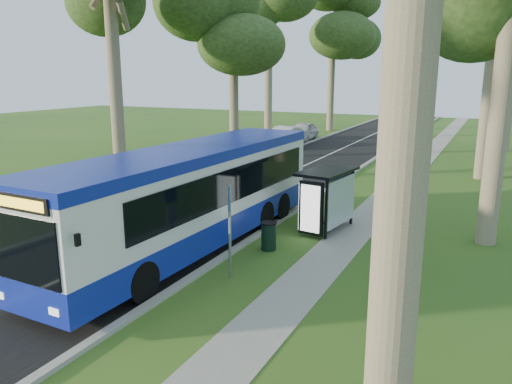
{
  "coord_description": "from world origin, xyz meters",
  "views": [
    {
      "loc": [
        7.56,
        -12.43,
        5.78
      ],
      "look_at": [
        -0.16,
        3.38,
        1.6
      ],
      "focal_mm": 35.0,
      "sensor_mm": 36.0,
      "label": 1
    }
  ],
  "objects_px": {
    "litter_bin": "(269,236)",
    "car_silver": "(284,137)",
    "bus": "(190,198)",
    "bus_shelter": "(327,190)",
    "bus_stop_sign": "(230,221)",
    "car_white": "(303,131)"
  },
  "relations": [
    {
      "from": "bus",
      "to": "car_silver",
      "type": "xyz_separation_m",
      "value": [
        -6.6,
        23.59,
        -0.96
      ]
    },
    {
      "from": "bus_stop_sign",
      "to": "car_silver",
      "type": "xyz_separation_m",
      "value": [
        -8.95,
        25.15,
        -0.89
      ]
    },
    {
      "from": "litter_bin",
      "to": "car_silver",
      "type": "bearing_deg",
      "value": 111.74
    },
    {
      "from": "bus_shelter",
      "to": "litter_bin",
      "type": "height_order",
      "value": "bus_shelter"
    },
    {
      "from": "bus_shelter",
      "to": "car_white",
      "type": "xyz_separation_m",
      "value": [
        -10.27,
        24.58,
        -0.82
      ]
    },
    {
      "from": "bus_stop_sign",
      "to": "bus_shelter",
      "type": "xyz_separation_m",
      "value": [
        1.17,
        5.27,
        -0.09
      ]
    },
    {
      "from": "litter_bin",
      "to": "car_silver",
      "type": "height_order",
      "value": "car_silver"
    },
    {
      "from": "bus",
      "to": "bus_shelter",
      "type": "distance_m",
      "value": 5.12
    },
    {
      "from": "litter_bin",
      "to": "car_silver",
      "type": "distance_m",
      "value": 24.26
    },
    {
      "from": "car_white",
      "to": "car_silver",
      "type": "bearing_deg",
      "value": -90.95
    },
    {
      "from": "bus_shelter",
      "to": "car_white",
      "type": "distance_m",
      "value": 26.65
    },
    {
      "from": "bus_stop_sign",
      "to": "bus_shelter",
      "type": "bearing_deg",
      "value": 54.08
    },
    {
      "from": "car_white",
      "to": "litter_bin",
      "type": "bearing_deg",
      "value": -74.26
    },
    {
      "from": "bus_shelter",
      "to": "litter_bin",
      "type": "xyz_separation_m",
      "value": [
        -1.14,
        -2.65,
        -1.13
      ]
    },
    {
      "from": "bus_shelter",
      "to": "car_silver",
      "type": "height_order",
      "value": "bus_shelter"
    },
    {
      "from": "bus",
      "to": "car_silver",
      "type": "bearing_deg",
      "value": 107.48
    },
    {
      "from": "bus",
      "to": "bus_stop_sign",
      "type": "relative_size",
      "value": 4.72
    },
    {
      "from": "bus_shelter",
      "to": "car_silver",
      "type": "xyz_separation_m",
      "value": [
        -10.12,
        19.88,
        -0.8
      ]
    },
    {
      "from": "bus_stop_sign",
      "to": "litter_bin",
      "type": "xyz_separation_m",
      "value": [
        0.03,
        2.62,
        -1.22
      ]
    },
    {
      "from": "bus_stop_sign",
      "to": "litter_bin",
      "type": "bearing_deg",
      "value": 65.92
    },
    {
      "from": "bus",
      "to": "bus_stop_sign",
      "type": "height_order",
      "value": "bus"
    },
    {
      "from": "litter_bin",
      "to": "car_silver",
      "type": "xyz_separation_m",
      "value": [
        -8.98,
        22.54,
        0.33
      ]
    }
  ]
}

